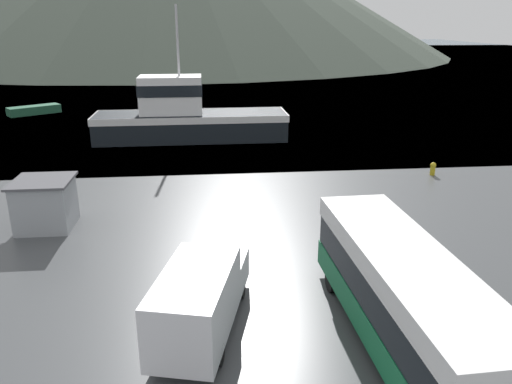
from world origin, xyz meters
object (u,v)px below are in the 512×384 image
delivery_van (201,297)px  dock_kiosk (45,204)px  fishing_boat (187,117)px  small_boat (34,110)px  tour_bus (403,296)px

delivery_van → dock_kiosk: (-7.70, 9.65, -0.04)m
fishing_boat → dock_kiosk: 20.00m
delivery_van → small_boat: size_ratio=1.22×
tour_bus → small_boat: size_ratio=1.96×
delivery_van → fishing_boat: bearing=106.6°
fishing_boat → small_boat: bearing=-129.8°
delivery_van → dock_kiosk: size_ratio=2.36×
fishing_boat → small_boat: 22.26m
delivery_van → small_boat: delivery_van is taller
delivery_van → tour_bus: bearing=0.8°
dock_kiosk → fishing_boat: bearing=71.5°
tour_bus → fishing_boat: fishing_boat is taller
delivery_van → fishing_boat: fishing_boat is taller
tour_bus → delivery_van: size_ratio=1.60×
delivery_van → small_boat: bearing=127.4°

